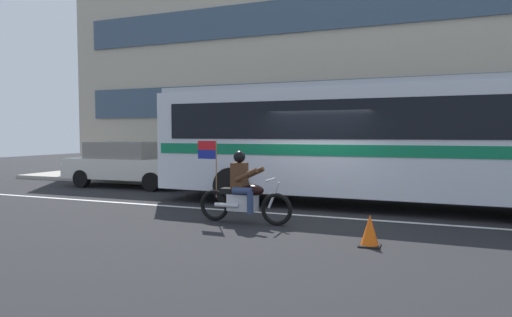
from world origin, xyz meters
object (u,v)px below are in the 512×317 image
transit_bus (383,136)px  parked_hatchback_downstreet (129,163)px  motorcycle_with_rider (243,192)px  fire_hydrant (398,178)px  traffic_cone (370,231)px

transit_bus → parked_hatchback_downstreet: bearing=171.3°
transit_bus → motorcycle_with_rider: size_ratio=5.54×
fire_hydrant → traffic_cone: fire_hydrant is taller
parked_hatchback_downstreet → motorcycle_with_rider: bearing=-35.0°
motorcycle_with_rider → transit_bus: bearing=49.5°
parked_hatchback_downstreet → fire_hydrant: size_ratio=6.43×
fire_hydrant → motorcycle_with_rider: bearing=-115.7°
transit_bus → fire_hydrant: 3.27m
traffic_cone → motorcycle_with_rider: bearing=159.7°
transit_bus → motorcycle_with_rider: 4.25m
motorcycle_with_rider → traffic_cone: (2.77, -1.02, -0.41)m
traffic_cone → fire_hydrant: bearing=88.8°
motorcycle_with_rider → parked_hatchback_downstreet: (-6.41, 4.49, 0.18)m
parked_hatchback_downstreet → traffic_cone: bearing=-31.0°
transit_bus → traffic_cone: size_ratio=22.11×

